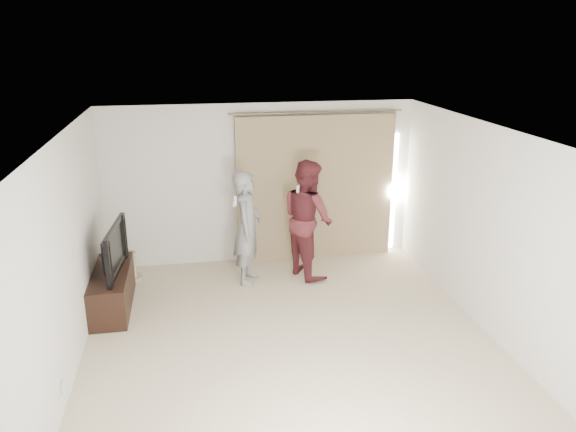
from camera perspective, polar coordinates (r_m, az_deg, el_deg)
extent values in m
plane|color=beige|center=(7.10, 0.34, -12.72)|extent=(5.50, 5.50, 0.00)
cube|color=silver|center=(9.11, -2.81, 3.29)|extent=(5.00, 0.04, 2.60)
cube|color=silver|center=(6.58, -21.64, -4.10)|extent=(0.04, 5.50, 2.60)
cube|color=silver|center=(6.97, -20.83, -3.62)|extent=(0.02, 0.08, 0.12)
cube|color=silver|center=(6.24, -21.93, -15.77)|extent=(0.02, 0.08, 0.12)
cube|color=white|center=(6.17, 0.39, 8.42)|extent=(5.00, 5.50, 0.01)
cube|color=tan|center=(9.23, 2.82, 2.83)|extent=(2.60, 0.10, 2.40)
cylinder|color=#665D47|center=(8.97, 2.94, 10.48)|extent=(2.80, 0.03, 0.03)
cube|color=white|center=(9.69, 10.62, 2.38)|extent=(0.08, 0.04, 2.00)
cube|color=black|center=(8.15, -17.45, -7.17)|extent=(0.49, 1.41, 0.54)
imported|color=black|center=(7.92, -17.87, -3.23)|extent=(0.25, 1.16, 0.66)
cylinder|color=tan|center=(9.04, -15.63, -6.09)|extent=(0.34, 0.34, 0.06)
cylinder|color=tan|center=(8.95, -15.75, -4.76)|extent=(0.19, 0.19, 0.40)
imported|color=gray|center=(8.39, -4.13, -1.20)|extent=(0.59, 0.73, 1.73)
cube|color=silver|center=(8.14, -5.38, 1.55)|extent=(0.04, 0.04, 0.14)
cube|color=silver|center=(8.38, -5.49, 1.22)|extent=(0.05, 0.05, 0.09)
imported|color=#571F24|center=(8.62, 2.01, -0.25)|extent=(0.96, 1.08, 1.84)
cube|color=silver|center=(8.34, 0.98, 2.66)|extent=(0.04, 0.04, 0.14)
cube|color=silver|center=(8.58, 0.70, 2.26)|extent=(0.05, 0.05, 0.09)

